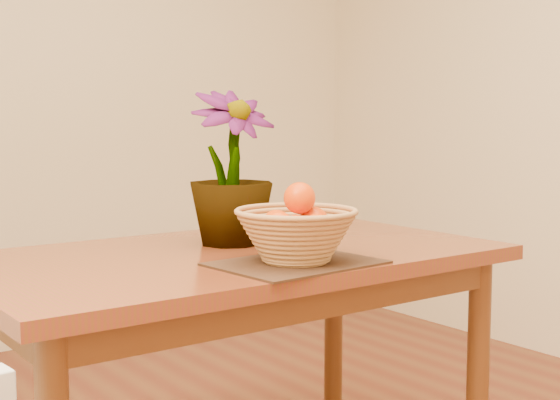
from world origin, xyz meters
TOP-DOWN VIEW (x-y plane):
  - wall_back at (0.00, 2.25)m, footprint 4.00×0.02m
  - table at (0.00, 0.30)m, footprint 1.40×0.80m
  - placemat at (0.01, 0.05)m, footprint 0.40×0.31m
  - wicker_basket at (0.01, 0.05)m, footprint 0.30×0.30m
  - orange_pile at (0.02, 0.05)m, footprint 0.20×0.20m
  - potted_plant at (0.05, 0.40)m, footprint 0.25×0.25m

SIDE VIEW (x-z plane):
  - table at x=0.00m, z-range 0.29..1.04m
  - placemat at x=0.01m, z-range 0.75..0.76m
  - wicker_basket at x=0.01m, z-range 0.75..0.88m
  - orange_pile at x=0.02m, z-range 0.79..0.93m
  - potted_plant at x=0.05m, z-range 0.75..1.18m
  - wall_back at x=0.00m, z-range 0.00..2.70m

